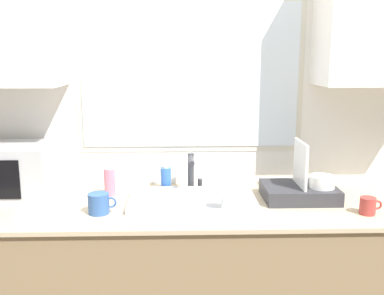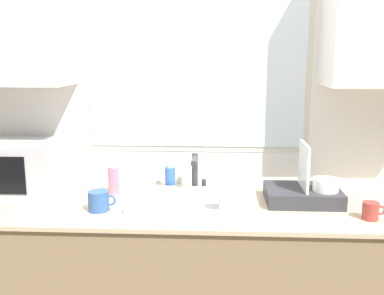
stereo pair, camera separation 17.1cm
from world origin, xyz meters
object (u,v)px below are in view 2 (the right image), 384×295
object	(u,v)px
microwave	(18,167)
spray_bottle	(114,176)
dish_rack	(305,192)
faucet	(195,169)
soap_bottle	(170,177)
mug_near_sink	(99,201)
wine_glass	(220,191)

from	to	relation	value
microwave	spray_bottle	xyz separation A→B (m)	(0.49, -0.00, -0.04)
dish_rack	faucet	bearing A→B (deg)	164.52
spray_bottle	soap_bottle	size ratio (longest dim) A/B	1.26
microwave	soap_bottle	xyz separation A→B (m)	(0.77, 0.10, -0.07)
spray_bottle	soap_bottle	distance (m)	0.30
microwave	mug_near_sink	bearing A→B (deg)	-28.25
soap_bottle	wine_glass	xyz separation A→B (m)	(0.26, -0.40, 0.05)
mug_near_sink	soap_bottle	bearing A→B (deg)	51.45
microwave	dish_rack	size ratio (longest dim) A/B	1.19
faucet	spray_bottle	size ratio (longest dim) A/B	1.03
faucet	wine_glass	distance (m)	0.37
spray_bottle	mug_near_sink	bearing A→B (deg)	-92.19
faucet	soap_bottle	xyz separation A→B (m)	(-0.14, 0.04, -0.05)
dish_rack	soap_bottle	size ratio (longest dim) A/B	2.33
spray_bottle	wine_glass	world-z (taller)	spray_bottle
dish_rack	soap_bottle	bearing A→B (deg)	164.12
mug_near_sink	spray_bottle	bearing A→B (deg)	87.81
microwave	faucet	bearing A→B (deg)	3.83
spray_bottle	mug_near_sink	size ratio (longest dim) A/B	1.49
faucet	dish_rack	xyz separation A→B (m)	(0.54, -0.15, -0.07)
spray_bottle	faucet	bearing A→B (deg)	8.39
soap_bottle	mug_near_sink	xyz separation A→B (m)	(-0.29, -0.36, -0.02)
dish_rack	wine_glass	size ratio (longest dim) A/B	2.30
spray_bottle	wine_glass	distance (m)	0.61
faucet	mug_near_sink	xyz separation A→B (m)	(-0.43, -0.32, -0.07)
faucet	wine_glass	size ratio (longest dim) A/B	1.28
faucet	wine_glass	xyz separation A→B (m)	(0.13, -0.35, -0.00)
microwave	wine_glass	xyz separation A→B (m)	(1.03, -0.29, -0.02)
microwave	wine_glass	distance (m)	1.07
faucet	dish_rack	world-z (taller)	dish_rack
dish_rack	mug_near_sink	world-z (taller)	dish_rack
soap_bottle	mug_near_sink	size ratio (longest dim) A/B	1.18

